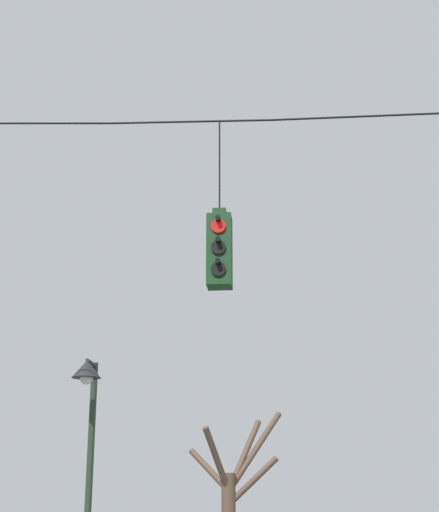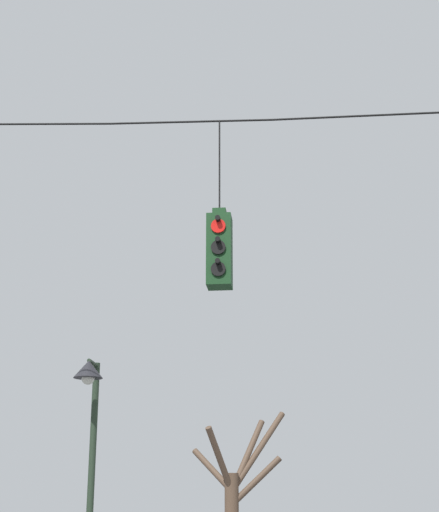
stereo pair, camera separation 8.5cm
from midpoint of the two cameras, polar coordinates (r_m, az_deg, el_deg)
name	(u,v)px [view 1 (the left image)]	position (r m, az deg, el deg)	size (l,w,h in m)	color
span_wire	(354,110)	(11.65, 9.51, 10.40)	(16.66, 0.03, 0.34)	black
traffic_light_over_intersection	(220,250)	(10.83, -0.23, 0.46)	(0.34, 0.58, 2.51)	#143819
street_lamp	(88,417)	(14.00, -9.75, -11.48)	(0.51, 0.88, 4.35)	#233323
bare_tree	(233,501)	(19.54, 0.83, -17.37)	(2.39, 2.36, 4.20)	brown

